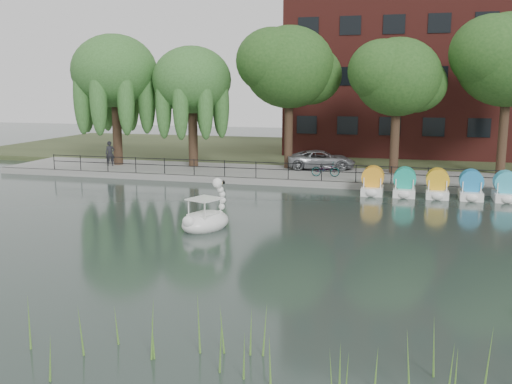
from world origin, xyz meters
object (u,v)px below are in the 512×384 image
at_px(bicycle, 326,168).
at_px(pedestrian, 110,152).
at_px(minivan, 321,158).
at_px(swan_boat, 206,218).

distance_m(bicycle, pedestrian, 15.18).
bearing_deg(minivan, pedestrian, 87.89).
height_order(minivan, swan_boat, swan_boat).
xyz_separation_m(minivan, pedestrian, (-14.41, -2.34, 0.27)).
bearing_deg(bicycle, pedestrian, 82.58).
distance_m(bicycle, swan_boat, 13.09).
bearing_deg(pedestrian, bicycle, -35.87).
height_order(bicycle, pedestrian, pedestrian).
height_order(bicycle, swan_boat, swan_boat).
bearing_deg(bicycle, swan_boat, 161.62).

